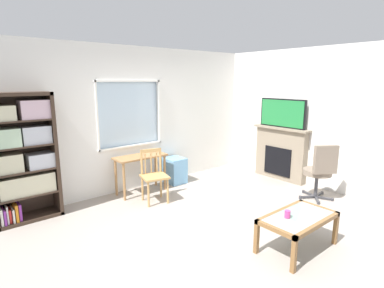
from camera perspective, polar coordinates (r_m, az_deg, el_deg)
ground at (r=4.62m, az=5.11°, el=-14.74°), size 6.14×5.41×0.02m
wall_back_with_window at (r=5.95m, az=-9.68°, el=4.57°), size 5.14×0.15×2.66m
wall_right at (r=6.32m, az=22.59°, el=4.34°), size 0.12×4.61×2.66m
bookshelf at (r=5.06m, az=-29.04°, el=-1.83°), size 0.90×0.38×1.88m
desk_under_window at (r=5.69m, az=-9.54°, el=-3.36°), size 0.95×0.41×0.70m
wooden_chair at (r=5.27m, az=-7.10°, el=-5.78°), size 0.50×0.48×0.90m
plastic_drawer_unit at (r=6.25m, az=-3.20°, el=-4.91°), size 0.35×0.40×0.51m
fireplace at (r=6.68m, az=16.12°, el=-1.62°), size 0.26×1.23×1.10m
tv at (r=6.52m, az=16.45°, el=5.52°), size 0.06×1.03×0.58m
office_chair at (r=5.70m, az=22.73°, el=-4.35°), size 0.61×0.62×1.00m
coffee_table at (r=4.07m, az=19.12°, el=-13.34°), size 0.99×0.55×0.43m
sippy_cup at (r=3.94m, az=17.31°, el=-12.31°), size 0.07×0.07×0.09m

